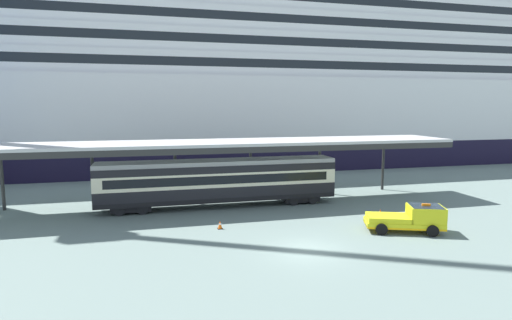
{
  "coord_description": "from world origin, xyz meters",
  "views": [
    {
      "loc": [
        -8.8,
        -22.48,
        8.71
      ],
      "look_at": [
        -1.02,
        8.55,
        4.5
      ],
      "focal_mm": 28.79,
      "sensor_mm": 36.0,
      "label": 1
    }
  ],
  "objects_px": {
    "service_truck": "(411,218)",
    "traffic_cone_mid": "(220,225)",
    "cruise_ship": "(110,74)",
    "traffic_cone_near": "(380,213)",
    "train_carriage": "(219,181)"
  },
  "relations": [
    {
      "from": "traffic_cone_near",
      "to": "traffic_cone_mid",
      "type": "height_order",
      "value": "traffic_cone_near"
    },
    {
      "from": "cruise_ship",
      "to": "service_truck",
      "type": "bearing_deg",
      "value": -61.08
    },
    {
      "from": "train_carriage",
      "to": "traffic_cone_near",
      "type": "bearing_deg",
      "value": -28.69
    },
    {
      "from": "cruise_ship",
      "to": "traffic_cone_mid",
      "type": "relative_size",
      "value": 280.09
    },
    {
      "from": "cruise_ship",
      "to": "traffic_cone_near",
      "type": "distance_m",
      "value": 46.62
    },
    {
      "from": "train_carriage",
      "to": "service_truck",
      "type": "xyz_separation_m",
      "value": [
        11.85,
        -10.4,
        -1.31
      ]
    },
    {
      "from": "traffic_cone_near",
      "to": "service_truck",
      "type": "bearing_deg",
      "value": -89.31
    },
    {
      "from": "service_truck",
      "to": "traffic_cone_mid",
      "type": "relative_size",
      "value": 8.98
    },
    {
      "from": "cruise_ship",
      "to": "traffic_cone_near",
      "type": "xyz_separation_m",
      "value": [
        23.23,
        -38.2,
        -13.21
      ]
    },
    {
      "from": "train_carriage",
      "to": "traffic_cone_near",
      "type": "relative_size",
      "value": 30.23
    },
    {
      "from": "service_truck",
      "to": "traffic_cone_near",
      "type": "relative_size",
      "value": 8.26
    },
    {
      "from": "train_carriage",
      "to": "service_truck",
      "type": "distance_m",
      "value": 15.82
    },
    {
      "from": "service_truck",
      "to": "traffic_cone_mid",
      "type": "bearing_deg",
      "value": 163.04
    },
    {
      "from": "traffic_cone_near",
      "to": "traffic_cone_mid",
      "type": "relative_size",
      "value": 1.09
    },
    {
      "from": "service_truck",
      "to": "traffic_cone_near",
      "type": "distance_m",
      "value": 3.99
    }
  ]
}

